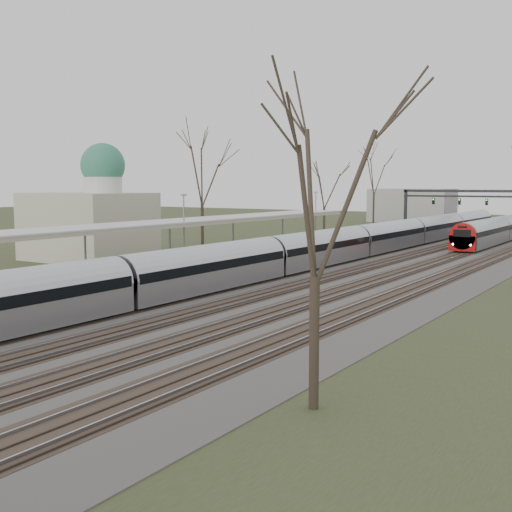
{
  "coord_description": "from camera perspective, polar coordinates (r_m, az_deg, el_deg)",
  "views": [
    {
      "loc": [
        21.73,
        -1.44,
        6.71
      ],
      "look_at": [
        -1.51,
        33.98,
        2.0
      ],
      "focal_mm": 45.0,
      "sensor_mm": 36.0,
      "label": 1
    }
  ],
  "objects": [
    {
      "name": "signal_gantry",
      "position": [
        89.07,
        19.41,
        4.83
      ],
      "size": [
        21.0,
        0.59,
        6.08
      ],
      "color": "black",
      "rests_on": "ground"
    },
    {
      "name": "platform",
      "position": [
        50.03,
        -5.01,
        -0.81
      ],
      "size": [
        3.5,
        69.0,
        1.0
      ],
      "primitive_type": "cube",
      "color": "#9E9B93",
      "rests_on": "ground"
    },
    {
      "name": "canopy",
      "position": [
        46.27,
        -8.52,
        2.83
      ],
      "size": [
        4.1,
        50.0,
        3.11
      ],
      "color": "slate",
      "rests_on": "platform"
    },
    {
      "name": "tree_west_far",
      "position": [
        62.82,
        -4.84,
        7.51
      ],
      "size": [
        5.5,
        5.5,
        11.33
      ],
      "color": "#2D231C",
      "rests_on": "ground"
    },
    {
      "name": "train_near",
      "position": [
        58.96,
        8.87,
        1.18
      ],
      "size": [
        2.62,
        90.21,
        3.05
      ],
      "color": "#989AA1",
      "rests_on": "ground"
    },
    {
      "name": "dome_building",
      "position": [
        58.76,
        -14.49,
        3.23
      ],
      "size": [
        10.0,
        8.0,
        10.3
      ],
      "color": "beige",
      "rests_on": "ground"
    },
    {
      "name": "tree_east_near",
      "position": [
        18.62,
        5.33,
        5.84
      ],
      "size": [
        4.5,
        4.5,
        9.27
      ],
      "color": "#2D231C",
      "rests_on": "ground"
    },
    {
      "name": "track_bed",
      "position": [
        60.75,
        12.38,
        -0.09
      ],
      "size": [
        24.0,
        160.0,
        0.22
      ],
      "color": "#474442",
      "rests_on": "ground"
    }
  ]
}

